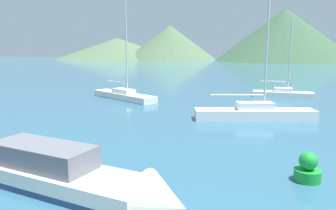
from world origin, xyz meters
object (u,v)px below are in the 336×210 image
object	(u,v)px
sailboat_outer	(283,93)
buoy_marker	(308,169)
sailboat_middle	(124,95)
motorboat_near	(72,178)
sailboat_inner	(255,112)

from	to	relation	value
sailboat_outer	buoy_marker	distance (m)	19.37
sailboat_middle	motorboat_near	bearing A→B (deg)	-40.98
motorboat_near	sailboat_middle	size ratio (longest dim) A/B	1.00
sailboat_outer	buoy_marker	xyz separation A→B (m)	(-0.05, -19.37, 0.04)
sailboat_inner	sailboat_middle	world-z (taller)	sailboat_inner
motorboat_near	buoy_marker	xyz separation A→B (m)	(7.10, 2.99, -0.02)
motorboat_near	sailboat_middle	world-z (taller)	sailboat_middle
sailboat_inner	sailboat_outer	bearing A→B (deg)	62.20
sailboat_outer	motorboat_near	bearing A→B (deg)	-106.99
sailboat_inner	sailboat_outer	world-z (taller)	sailboat_inner
sailboat_outer	sailboat_middle	bearing A→B (deg)	-158.55
sailboat_middle	buoy_marker	distance (m)	19.50
sailboat_inner	buoy_marker	size ratio (longest dim) A/B	9.81
sailboat_middle	buoy_marker	xyz separation A→B (m)	(13.18, -14.37, 0.03)
sailboat_inner	sailboat_middle	distance (m)	12.24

